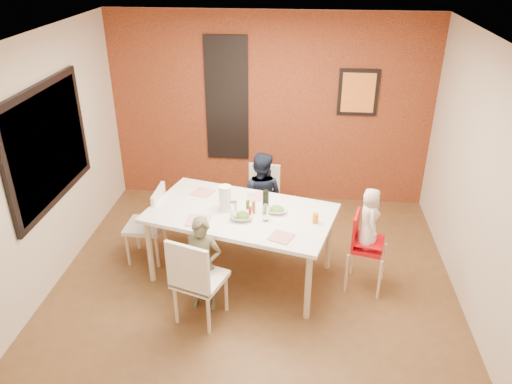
# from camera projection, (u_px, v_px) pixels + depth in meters

# --- Properties ---
(ground) EXTENTS (4.50, 4.50, 0.00)m
(ground) POSITION_uv_depth(u_px,v_px,m) (253.00, 287.00, 5.64)
(ground) COLOR brown
(ground) RESTS_ON ground
(ceiling) EXTENTS (4.50, 4.50, 0.02)m
(ceiling) POSITION_uv_depth(u_px,v_px,m) (253.00, 41.00, 4.41)
(ceiling) COLOR white
(ceiling) RESTS_ON wall_back
(wall_back) EXTENTS (4.50, 0.02, 2.70)m
(wall_back) POSITION_uv_depth(u_px,v_px,m) (270.00, 110.00, 7.02)
(wall_back) COLOR beige
(wall_back) RESTS_ON ground
(wall_front) EXTENTS (4.50, 0.02, 2.70)m
(wall_front) POSITION_uv_depth(u_px,v_px,m) (215.00, 338.00, 3.03)
(wall_front) COLOR beige
(wall_front) RESTS_ON ground
(wall_left) EXTENTS (0.02, 4.50, 2.70)m
(wall_left) POSITION_uv_depth(u_px,v_px,m) (40.00, 170.00, 5.22)
(wall_left) COLOR beige
(wall_left) RESTS_ON ground
(wall_right) EXTENTS (0.02, 4.50, 2.70)m
(wall_right) POSITION_uv_depth(u_px,v_px,m) (484.00, 189.00, 4.82)
(wall_right) COLOR beige
(wall_right) RESTS_ON ground
(brick_accent_wall) EXTENTS (4.50, 0.02, 2.70)m
(brick_accent_wall) POSITION_uv_depth(u_px,v_px,m) (270.00, 111.00, 7.00)
(brick_accent_wall) COLOR maroon
(brick_accent_wall) RESTS_ON ground
(picture_window_frame) EXTENTS (0.05, 1.70, 1.30)m
(picture_window_frame) POSITION_uv_depth(u_px,v_px,m) (48.00, 145.00, 5.30)
(picture_window_frame) COLOR black
(picture_window_frame) RESTS_ON wall_left
(picture_window_pane) EXTENTS (0.02, 1.55, 1.15)m
(picture_window_pane) POSITION_uv_depth(u_px,v_px,m) (49.00, 145.00, 5.30)
(picture_window_pane) COLOR black
(picture_window_pane) RESTS_ON wall_left
(glassblock_strip) EXTENTS (0.55, 0.03, 1.70)m
(glassblock_strip) POSITION_uv_depth(u_px,v_px,m) (227.00, 99.00, 6.97)
(glassblock_strip) COLOR silver
(glassblock_strip) RESTS_ON wall_back
(glassblock_surround) EXTENTS (0.60, 0.03, 1.76)m
(glassblock_surround) POSITION_uv_depth(u_px,v_px,m) (227.00, 99.00, 6.96)
(glassblock_surround) COLOR black
(glassblock_surround) RESTS_ON wall_back
(art_print_frame) EXTENTS (0.54, 0.03, 0.64)m
(art_print_frame) POSITION_uv_depth(u_px,v_px,m) (358.00, 93.00, 6.74)
(art_print_frame) COLOR black
(art_print_frame) RESTS_ON wall_back
(art_print_canvas) EXTENTS (0.44, 0.01, 0.54)m
(art_print_canvas) POSITION_uv_depth(u_px,v_px,m) (358.00, 93.00, 6.72)
(art_print_canvas) COLOR orange
(art_print_canvas) RESTS_ON wall_back
(dining_table) EXTENTS (2.22, 1.58, 0.83)m
(dining_table) POSITION_uv_depth(u_px,v_px,m) (241.00, 217.00, 5.51)
(dining_table) COLOR white
(dining_table) RESTS_ON ground
(chair_near) EXTENTS (0.58, 0.58, 0.99)m
(chair_near) POSITION_uv_depth(u_px,v_px,m) (195.00, 277.00, 4.88)
(chair_near) COLOR white
(chair_near) RESTS_ON ground
(chair_far) EXTENTS (0.45, 0.45, 0.89)m
(chair_far) POSITION_uv_depth(u_px,v_px,m) (263.00, 195.00, 6.57)
(chair_far) COLOR white
(chair_far) RESTS_ON ground
(chair_left) EXTENTS (0.44, 0.44, 0.95)m
(chair_left) POSITION_uv_depth(u_px,v_px,m) (151.00, 220.00, 5.91)
(chair_left) COLOR silver
(chair_left) RESTS_ON ground
(high_chair) EXTENTS (0.46, 0.46, 0.91)m
(high_chair) POSITION_uv_depth(u_px,v_px,m) (364.00, 244.00, 5.42)
(high_chair) COLOR red
(high_chair) RESTS_ON ground
(child_near) EXTENTS (0.39, 0.26, 1.07)m
(child_near) POSITION_uv_depth(u_px,v_px,m) (203.00, 265.00, 5.10)
(child_near) COLOR brown
(child_near) RESTS_ON ground
(child_far) EXTENTS (0.66, 0.56, 1.19)m
(child_far) POSITION_uv_depth(u_px,v_px,m) (261.00, 196.00, 6.31)
(child_far) COLOR black
(child_far) RESTS_ON ground
(toddler) EXTENTS (0.25, 0.35, 0.68)m
(toddler) POSITION_uv_depth(u_px,v_px,m) (369.00, 218.00, 5.25)
(toddler) COLOR silver
(toddler) RESTS_ON high_chair
(plate_near_left) EXTENTS (0.25, 0.25, 0.01)m
(plate_near_left) POSITION_uv_depth(u_px,v_px,m) (198.00, 220.00, 5.29)
(plate_near_left) COLOR white
(plate_near_left) RESTS_ON dining_table
(plate_far_mid) EXTENTS (0.25, 0.25, 0.01)m
(plate_far_mid) POSITION_uv_depth(u_px,v_px,m) (257.00, 197.00, 5.78)
(plate_far_mid) COLOR white
(plate_far_mid) RESTS_ON dining_table
(plate_near_right) EXTENTS (0.28, 0.28, 0.01)m
(plate_near_right) POSITION_uv_depth(u_px,v_px,m) (281.00, 237.00, 5.00)
(plate_near_right) COLOR silver
(plate_near_right) RESTS_ON dining_table
(plate_far_left) EXTENTS (0.29, 0.29, 0.01)m
(plate_far_left) POSITION_uv_depth(u_px,v_px,m) (203.00, 193.00, 5.87)
(plate_far_left) COLOR white
(plate_far_left) RESTS_ON dining_table
(salad_bowl_a) EXTENTS (0.25, 0.25, 0.06)m
(salad_bowl_a) POSITION_uv_depth(u_px,v_px,m) (242.00, 217.00, 5.32)
(salad_bowl_a) COLOR silver
(salad_bowl_a) RESTS_ON dining_table
(salad_bowl_b) EXTENTS (0.23, 0.23, 0.05)m
(salad_bowl_b) POSITION_uv_depth(u_px,v_px,m) (277.00, 210.00, 5.45)
(salad_bowl_b) COLOR white
(salad_bowl_b) RESTS_ON dining_table
(wine_bottle) EXTENTS (0.07, 0.07, 0.26)m
(wine_bottle) POSITION_uv_depth(u_px,v_px,m) (266.00, 201.00, 5.42)
(wine_bottle) COLOR black
(wine_bottle) RESTS_ON dining_table
(wine_glass_a) EXTENTS (0.08, 0.08, 0.22)m
(wine_glass_a) POSITION_uv_depth(u_px,v_px,m) (234.00, 211.00, 5.27)
(wine_glass_a) COLOR white
(wine_glass_a) RESTS_ON dining_table
(wine_glass_b) EXTENTS (0.07, 0.07, 0.19)m
(wine_glass_b) POSITION_uv_depth(u_px,v_px,m) (266.00, 213.00, 5.26)
(wine_glass_b) COLOR white
(wine_glass_b) RESTS_ON dining_table
(paper_towel_roll) EXTENTS (0.13, 0.13, 0.30)m
(paper_towel_roll) POSITION_uv_depth(u_px,v_px,m) (225.00, 199.00, 5.43)
(paper_towel_roll) COLOR white
(paper_towel_roll) RESTS_ON dining_table
(condiment_red) EXTENTS (0.03, 0.03, 0.12)m
(condiment_red) POSITION_uv_depth(u_px,v_px,m) (250.00, 212.00, 5.35)
(condiment_red) COLOR red
(condiment_red) RESTS_ON dining_table
(condiment_green) EXTENTS (0.04, 0.04, 0.15)m
(condiment_green) POSITION_uv_depth(u_px,v_px,m) (248.00, 207.00, 5.42)
(condiment_green) COLOR #346C24
(condiment_green) RESTS_ON dining_table
(condiment_brown) EXTENTS (0.04, 0.04, 0.14)m
(condiment_brown) POSITION_uv_depth(u_px,v_px,m) (254.00, 208.00, 5.41)
(condiment_brown) COLOR brown
(condiment_brown) RESTS_ON dining_table
(sippy_cup) EXTENTS (0.06, 0.06, 0.11)m
(sippy_cup) POSITION_uv_depth(u_px,v_px,m) (315.00, 218.00, 5.24)
(sippy_cup) COLOR orange
(sippy_cup) RESTS_ON dining_table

